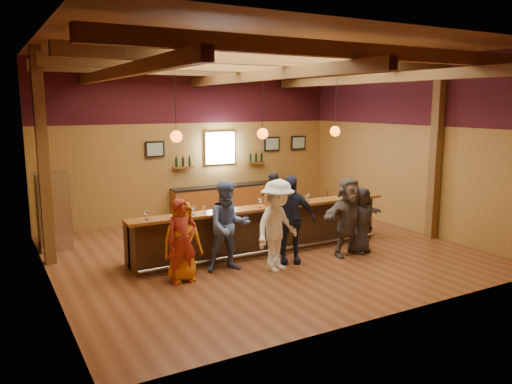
{
  "coord_description": "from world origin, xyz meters",
  "views": [
    {
      "loc": [
        -5.49,
        -9.55,
        3.35
      ],
      "look_at": [
        0.0,
        0.3,
        1.35
      ],
      "focal_mm": 35.0,
      "sensor_mm": 36.0,
      "label": 1
    }
  ],
  "objects_px": {
    "customer_dark": "(360,220)",
    "bartender": "(272,203)",
    "customer_white": "(277,225)",
    "bottle_a": "(285,197)",
    "stainless_fridge": "(53,211)",
    "bar_counter": "(260,228)",
    "customer_orange": "(182,241)",
    "customer_denim": "(228,226)",
    "ice_bucket": "(269,200)",
    "customer_navy": "(289,219)",
    "back_bar_cabinet": "(236,200)",
    "customer_redvest": "(182,241)",
    "customer_brown": "(348,217)"
  },
  "relations": [
    {
      "from": "customer_redvest",
      "to": "customer_white",
      "type": "height_order",
      "value": "customer_white"
    },
    {
      "from": "customer_denim",
      "to": "customer_dark",
      "type": "xyz_separation_m",
      "value": [
        3.15,
        -0.34,
        -0.16
      ]
    },
    {
      "from": "customer_white",
      "to": "bottle_a",
      "type": "distance_m",
      "value": 1.53
    },
    {
      "from": "customer_denim",
      "to": "customer_white",
      "type": "xyz_separation_m",
      "value": [
        0.86,
        -0.48,
        0.01
      ]
    },
    {
      "from": "customer_navy",
      "to": "ice_bucket",
      "type": "bearing_deg",
      "value": 116.6
    },
    {
      "from": "customer_navy",
      "to": "bottle_a",
      "type": "relative_size",
      "value": 6.1
    },
    {
      "from": "customer_brown",
      "to": "customer_redvest",
      "type": "bearing_deg",
      "value": 174.32
    },
    {
      "from": "customer_redvest",
      "to": "customer_brown",
      "type": "relative_size",
      "value": 0.92
    },
    {
      "from": "customer_dark",
      "to": "bartender",
      "type": "height_order",
      "value": "bartender"
    },
    {
      "from": "bartender",
      "to": "customer_orange",
      "type": "bearing_deg",
      "value": 48.48
    },
    {
      "from": "back_bar_cabinet",
      "to": "customer_navy",
      "type": "xyz_separation_m",
      "value": [
        -1.07,
        -4.65,
        0.47
      ]
    },
    {
      "from": "bottle_a",
      "to": "customer_denim",
      "type": "bearing_deg",
      "value": -158.2
    },
    {
      "from": "customer_white",
      "to": "customer_navy",
      "type": "bearing_deg",
      "value": 9.87
    },
    {
      "from": "stainless_fridge",
      "to": "customer_redvest",
      "type": "xyz_separation_m",
      "value": [
        1.79,
        -3.59,
        -0.09
      ]
    },
    {
      "from": "customer_orange",
      "to": "bartender",
      "type": "height_order",
      "value": "bartender"
    },
    {
      "from": "stainless_fridge",
      "to": "bottle_a",
      "type": "height_order",
      "value": "stainless_fridge"
    },
    {
      "from": "customer_navy",
      "to": "bottle_a",
      "type": "xyz_separation_m",
      "value": [
        0.43,
        0.88,
        0.29
      ]
    },
    {
      "from": "stainless_fridge",
      "to": "back_bar_cabinet",
      "type": "bearing_deg",
      "value": 11.93
    },
    {
      "from": "ice_bucket",
      "to": "customer_dark",
      "type": "bearing_deg",
      "value": -28.68
    },
    {
      "from": "customer_denim",
      "to": "back_bar_cabinet",
      "type": "bearing_deg",
      "value": 71.96
    },
    {
      "from": "bottle_a",
      "to": "bar_counter",
      "type": "bearing_deg",
      "value": 159.66
    },
    {
      "from": "customer_dark",
      "to": "bottle_a",
      "type": "xyz_separation_m",
      "value": [
        -1.37,
        1.06,
        0.47
      ]
    },
    {
      "from": "customer_orange",
      "to": "customer_denim",
      "type": "bearing_deg",
      "value": 6.9
    },
    {
      "from": "back_bar_cabinet",
      "to": "stainless_fridge",
      "type": "bearing_deg",
      "value": -168.07
    },
    {
      "from": "customer_white",
      "to": "customer_navy",
      "type": "height_order",
      "value": "customer_navy"
    },
    {
      "from": "customer_dark",
      "to": "bottle_a",
      "type": "distance_m",
      "value": 1.79
    },
    {
      "from": "customer_white",
      "to": "customer_dark",
      "type": "distance_m",
      "value": 2.3
    },
    {
      "from": "stainless_fridge",
      "to": "customer_dark",
      "type": "height_order",
      "value": "stainless_fridge"
    },
    {
      "from": "customer_dark",
      "to": "ice_bucket",
      "type": "xyz_separation_m",
      "value": [
        -1.83,
        1.0,
        0.47
      ]
    },
    {
      "from": "customer_navy",
      "to": "customer_dark",
      "type": "bearing_deg",
      "value": 18.71
    },
    {
      "from": "customer_white",
      "to": "stainless_fridge",
      "type": "bearing_deg",
      "value": 111.33
    },
    {
      "from": "customer_denim",
      "to": "ice_bucket",
      "type": "height_order",
      "value": "customer_denim"
    },
    {
      "from": "customer_navy",
      "to": "customer_redvest",
      "type": "bearing_deg",
      "value": -154.1
    },
    {
      "from": "stainless_fridge",
      "to": "customer_denim",
      "type": "height_order",
      "value": "customer_denim"
    },
    {
      "from": "customer_redvest",
      "to": "customer_dark",
      "type": "distance_m",
      "value": 4.23
    },
    {
      "from": "back_bar_cabinet",
      "to": "ice_bucket",
      "type": "height_order",
      "value": "ice_bucket"
    },
    {
      "from": "bartender",
      "to": "customer_dark",
      "type": "bearing_deg",
      "value": 124.23
    },
    {
      "from": "bartender",
      "to": "bar_counter",
      "type": "bearing_deg",
      "value": 63.45
    },
    {
      "from": "bartender",
      "to": "back_bar_cabinet",
      "type": "bearing_deg",
      "value": -78.18
    },
    {
      "from": "stainless_fridge",
      "to": "customer_navy",
      "type": "xyz_separation_m",
      "value": [
        4.23,
        -3.53,
        0.04
      ]
    },
    {
      "from": "bar_counter",
      "to": "customer_navy",
      "type": "relative_size",
      "value": 3.35
    },
    {
      "from": "stainless_fridge",
      "to": "customer_orange",
      "type": "distance_m",
      "value": 3.92
    },
    {
      "from": "stainless_fridge",
      "to": "customer_denim",
      "type": "bearing_deg",
      "value": -49.49
    },
    {
      "from": "customer_navy",
      "to": "bartender",
      "type": "distance_m",
      "value": 2.46
    },
    {
      "from": "back_bar_cabinet",
      "to": "ice_bucket",
      "type": "distance_m",
      "value": 4.05
    },
    {
      "from": "bar_counter",
      "to": "customer_white",
      "type": "relative_size",
      "value": 3.37
    },
    {
      "from": "back_bar_cabinet",
      "to": "customer_brown",
      "type": "distance_m",
      "value": 4.88
    },
    {
      "from": "customer_navy",
      "to": "customer_dark",
      "type": "relative_size",
      "value": 1.24
    },
    {
      "from": "stainless_fridge",
      "to": "customer_dark",
      "type": "distance_m",
      "value": 7.07
    },
    {
      "from": "ice_bucket",
      "to": "bottle_a",
      "type": "xyz_separation_m",
      "value": [
        0.46,
        0.06,
        0.01
      ]
    }
  ]
}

